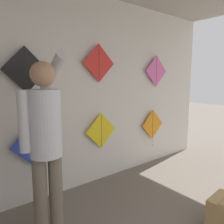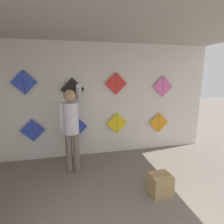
% 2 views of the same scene
% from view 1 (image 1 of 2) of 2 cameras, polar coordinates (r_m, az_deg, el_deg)
% --- Properties ---
extents(back_panel, '(5.86, 0.06, 2.80)m').
position_cam_1_polar(back_panel, '(3.14, -10.79, 4.79)').
color(back_panel, silver).
rests_on(back_panel, ground).
extents(shopkeeper, '(0.47, 0.62, 1.88)m').
position_cam_1_polar(shopkeeper, '(2.21, -17.06, -5.98)').
color(shopkeeper, '#726656').
rests_on(shopkeeper, ground).
extents(kite_1, '(0.56, 0.04, 0.69)m').
position_cam_1_polar(kite_1, '(2.94, -19.92, -8.55)').
color(kite_1, blue).
extents(kite_2, '(0.56, 0.01, 0.56)m').
position_cam_1_polar(kite_2, '(3.39, -2.85, -4.87)').
color(kite_2, yellow).
extents(kite_3, '(0.56, 0.04, 0.69)m').
position_cam_1_polar(kite_3, '(4.19, 10.55, -3.57)').
color(kite_3, orange).
extents(kite_5, '(0.56, 0.01, 0.56)m').
position_cam_1_polar(kite_5, '(2.81, -21.66, 10.23)').
color(kite_5, black).
extents(kite_6, '(0.56, 0.01, 0.56)m').
position_cam_1_polar(kite_6, '(3.28, -3.44, 12.62)').
color(kite_6, red).
extents(kite_7, '(0.56, 0.01, 0.56)m').
position_cam_1_polar(kite_7, '(4.14, 11.49, 10.43)').
color(kite_7, pink).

